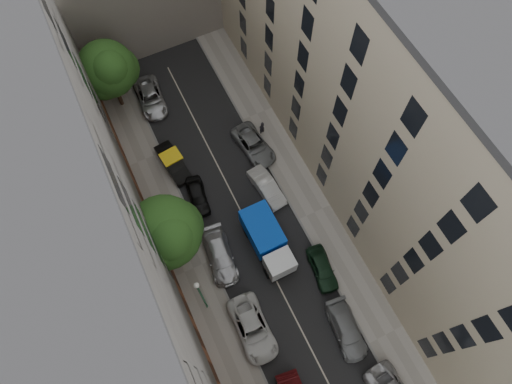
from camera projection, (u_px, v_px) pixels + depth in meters
ground at (256, 240)px, 37.35m from camera, size 120.00×120.00×0.00m
road_surface at (256, 240)px, 37.35m from camera, size 8.00×44.00×0.02m
sidewalk_left at (193, 268)px, 36.28m from camera, size 3.00×44.00×0.15m
sidewalk_right at (314, 212)px, 38.29m from camera, size 3.00×44.00×0.15m
building_left at (84, 263)px, 26.26m from camera, size 8.00×44.00×20.00m
building_right at (404, 123)px, 30.28m from camera, size 8.00×44.00×20.00m
tarp_truck at (267, 240)px, 35.79m from camera, size 2.39×5.80×2.68m
car_left_2 at (253, 328)px, 33.71m from camera, size 2.58×5.32×1.46m
car_left_3 at (220, 256)px, 36.03m from camera, size 2.62×5.21×1.45m
car_left_4 at (198, 196)px, 38.29m from camera, size 2.07×3.96×1.29m
car_left_5 at (173, 163)px, 39.55m from camera, size 2.02×4.45×1.42m
car_left_6 at (151, 98)px, 42.45m from camera, size 2.72×5.17×1.39m
car_right_1 at (346, 330)px, 33.72m from camera, size 2.41×4.85×1.35m
car_right_2 at (322, 268)px, 35.68m from camera, size 2.08×4.07×1.33m
car_right_3 at (267, 187)px, 38.59m from camera, size 1.98×4.35×1.38m
car_right_4 at (254, 145)px, 40.33m from camera, size 2.80×5.07×1.34m
tree_mid at (166, 234)px, 31.98m from camera, size 5.61×5.38×7.99m
tree_far at (109, 71)px, 38.50m from camera, size 5.20×4.92×7.36m
lamp_post at (201, 295)px, 31.00m from camera, size 0.36×0.36×7.17m
pedestrian at (262, 128)px, 40.79m from camera, size 0.66×0.53×1.56m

